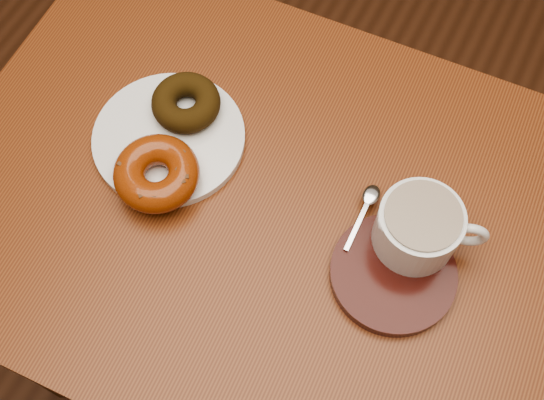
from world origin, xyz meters
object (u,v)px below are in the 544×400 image
at_px(cafe_table, 260,238).
at_px(coffee_cup, 420,228).
at_px(saucer, 393,274).
at_px(donut_plate, 169,138).

bearing_deg(cafe_table, coffee_cup, 6.90).
bearing_deg(coffee_cup, saucer, -113.21).
bearing_deg(cafe_table, donut_plate, 167.49).
bearing_deg(cafe_table, saucer, -7.58).
height_order(cafe_table, saucer, saucer).
xyz_separation_m(cafe_table, saucer, (0.19, -0.02, 0.13)).
height_order(cafe_table, coffee_cup, coffee_cup).
relative_size(cafe_table, saucer, 5.63).
relative_size(saucer, coffee_cup, 1.17).
distance_m(donut_plate, coffee_cup, 0.35).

